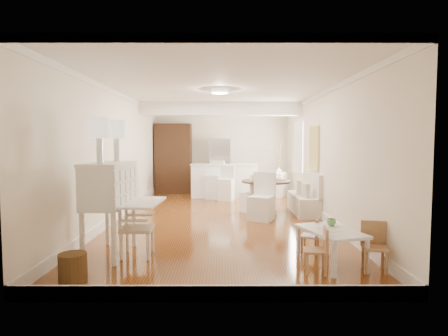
{
  "coord_description": "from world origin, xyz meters",
  "views": [
    {
      "loc": [
        0.08,
        -8.36,
        1.7
      ],
      "look_at": [
        0.09,
        0.3,
        1.1
      ],
      "focal_mm": 30.0,
      "sensor_mm": 36.0,
      "label": 1
    }
  ],
  "objects_px": {
    "secretary_bureau": "(110,209)",
    "breakfast_counter": "(224,180)",
    "slip_chair_near": "(262,196)",
    "bar_stool_right": "(226,183)",
    "kids_chair_b": "(310,235)",
    "dining_table": "(266,197)",
    "kids_table": "(330,247)",
    "kids_chair_c": "(375,247)",
    "fridge": "(230,166)",
    "slip_chair_far": "(252,193)",
    "sideboard": "(279,185)",
    "gustavian_armchair": "(137,227)",
    "kids_chair_a": "(315,250)",
    "pantry_cabinet": "(174,158)",
    "bar_stool_left": "(215,180)",
    "wicker_basket": "(73,267)"
  },
  "relations": [
    {
      "from": "secretary_bureau",
      "to": "breakfast_counter",
      "type": "xyz_separation_m",
      "value": [
        1.72,
        5.93,
        -0.19
      ]
    },
    {
      "from": "slip_chair_near",
      "to": "bar_stool_right",
      "type": "height_order",
      "value": "slip_chair_near"
    },
    {
      "from": "kids_chair_b",
      "to": "dining_table",
      "type": "height_order",
      "value": "dining_table"
    },
    {
      "from": "kids_table",
      "to": "kids_chair_c",
      "type": "height_order",
      "value": "kids_chair_c"
    },
    {
      "from": "kids_chair_b",
      "to": "dining_table",
      "type": "relative_size",
      "value": 0.47
    },
    {
      "from": "kids_chair_b",
      "to": "bar_stool_right",
      "type": "relative_size",
      "value": 0.54
    },
    {
      "from": "dining_table",
      "to": "fridge",
      "type": "bearing_deg",
      "value": 102.07
    },
    {
      "from": "slip_chair_far",
      "to": "sideboard",
      "type": "xyz_separation_m",
      "value": [
        1.02,
        2.54,
        -0.09
      ]
    },
    {
      "from": "gustavian_armchair",
      "to": "bar_stool_right",
      "type": "height_order",
      "value": "bar_stool_right"
    },
    {
      "from": "kids_chair_c",
      "to": "fridge",
      "type": "relative_size",
      "value": 0.37
    },
    {
      "from": "secretary_bureau",
      "to": "kids_chair_c",
      "type": "distance_m",
      "value": 3.77
    },
    {
      "from": "kids_table",
      "to": "kids_chair_a",
      "type": "distance_m",
      "value": 0.42
    },
    {
      "from": "kids_chair_b",
      "to": "pantry_cabinet",
      "type": "bearing_deg",
      "value": -132.49
    },
    {
      "from": "secretary_bureau",
      "to": "sideboard",
      "type": "relative_size",
      "value": 1.77
    },
    {
      "from": "kids_chair_c",
      "to": "pantry_cabinet",
      "type": "relative_size",
      "value": 0.29
    },
    {
      "from": "breakfast_counter",
      "to": "pantry_cabinet",
      "type": "bearing_deg",
      "value": 147.57
    },
    {
      "from": "kids_chair_a",
      "to": "breakfast_counter",
      "type": "distance_m",
      "value": 6.8
    },
    {
      "from": "kids_table",
      "to": "slip_chair_near",
      "type": "distance_m",
      "value": 3.08
    },
    {
      "from": "bar_stool_left",
      "to": "sideboard",
      "type": "distance_m",
      "value": 2.04
    },
    {
      "from": "kids_chair_a",
      "to": "breakfast_counter",
      "type": "bearing_deg",
      "value": -163.2
    },
    {
      "from": "breakfast_counter",
      "to": "kids_chair_b",
      "type": "bearing_deg",
      "value": -77.33
    },
    {
      "from": "bar_stool_right",
      "to": "fridge",
      "type": "relative_size",
      "value": 0.56
    },
    {
      "from": "breakfast_counter",
      "to": "sideboard",
      "type": "height_order",
      "value": "breakfast_counter"
    },
    {
      "from": "wicker_basket",
      "to": "slip_chair_far",
      "type": "relative_size",
      "value": 0.36
    },
    {
      "from": "slip_chair_far",
      "to": "pantry_cabinet",
      "type": "height_order",
      "value": "pantry_cabinet"
    },
    {
      "from": "gustavian_armchair",
      "to": "slip_chair_far",
      "type": "bearing_deg",
      "value": -30.82
    },
    {
      "from": "kids_chair_a",
      "to": "wicker_basket",
      "type": "bearing_deg",
      "value": -77.72
    },
    {
      "from": "gustavian_armchair",
      "to": "kids_table",
      "type": "height_order",
      "value": "gustavian_armchair"
    },
    {
      "from": "wicker_basket",
      "to": "gustavian_armchair",
      "type": "bearing_deg",
      "value": 61.18
    },
    {
      "from": "dining_table",
      "to": "fridge",
      "type": "height_order",
      "value": "fridge"
    },
    {
      "from": "kids_chair_c",
      "to": "bar_stool_right",
      "type": "bearing_deg",
      "value": 118.85
    },
    {
      "from": "dining_table",
      "to": "sideboard",
      "type": "xyz_separation_m",
      "value": [
        0.72,
        2.7,
        -0.01
      ]
    },
    {
      "from": "kids_chair_a",
      "to": "dining_table",
      "type": "height_order",
      "value": "dining_table"
    },
    {
      "from": "kids_chair_c",
      "to": "wicker_basket",
      "type": "bearing_deg",
      "value": -163.92
    },
    {
      "from": "slip_chair_near",
      "to": "pantry_cabinet",
      "type": "bearing_deg",
      "value": 143.74
    },
    {
      "from": "kids_chair_c",
      "to": "sideboard",
      "type": "height_order",
      "value": "sideboard"
    },
    {
      "from": "kids_table",
      "to": "wicker_basket",
      "type": "bearing_deg",
      "value": -169.83
    },
    {
      "from": "kids_table",
      "to": "sideboard",
      "type": "relative_size",
      "value": 1.25
    },
    {
      "from": "dining_table",
      "to": "breakfast_counter",
      "type": "bearing_deg",
      "value": 110.56
    },
    {
      "from": "secretary_bureau",
      "to": "bar_stool_right",
      "type": "bearing_deg",
      "value": 73.83
    },
    {
      "from": "dining_table",
      "to": "gustavian_armchair",
      "type": "bearing_deg",
      "value": -124.53
    },
    {
      "from": "slip_chair_far",
      "to": "breakfast_counter",
      "type": "bearing_deg",
      "value": -111.15
    },
    {
      "from": "pantry_cabinet",
      "to": "sideboard",
      "type": "bearing_deg",
      "value": -16.52
    },
    {
      "from": "kids_chair_a",
      "to": "fridge",
      "type": "xyz_separation_m",
      "value": [
        -0.97,
        7.75,
        0.6
      ]
    },
    {
      "from": "slip_chair_near",
      "to": "bar_stool_left",
      "type": "xyz_separation_m",
      "value": [
        -1.09,
        3.05,
        0.05
      ]
    },
    {
      "from": "pantry_cabinet",
      "to": "fridge",
      "type": "bearing_deg",
      "value": -0.9
    },
    {
      "from": "kids_chair_c",
      "to": "fridge",
      "type": "xyz_separation_m",
      "value": [
        -1.76,
        7.7,
        0.57
      ]
    },
    {
      "from": "gustavian_armchair",
      "to": "sideboard",
      "type": "height_order",
      "value": "gustavian_armchair"
    },
    {
      "from": "kids_chair_b",
      "to": "kids_chair_a",
      "type": "bearing_deg",
      "value": 15.27
    },
    {
      "from": "pantry_cabinet",
      "to": "sideboard",
      "type": "relative_size",
      "value": 2.9
    }
  ]
}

